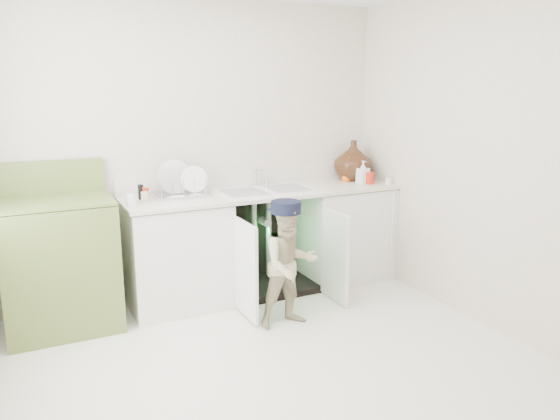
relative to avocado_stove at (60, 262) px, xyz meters
name	(u,v)px	position (x,y,z in m)	size (l,w,h in m)	color
ground	(267,362)	(1.15, -1.18, -0.51)	(3.50, 3.50, 0.00)	beige
room_shell	(266,176)	(1.15, -1.18, 0.74)	(6.00, 5.50, 1.26)	#BDB3A2
counter_run	(270,236)	(1.74, 0.03, -0.02)	(2.44, 1.02, 1.28)	white
avocado_stove	(60,262)	(0.00, 0.00, 0.00)	(0.79, 0.65, 1.23)	#5A7332
repair_worker	(290,263)	(1.55, -0.72, -0.02)	(0.46, 0.59, 0.96)	#BEAF89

